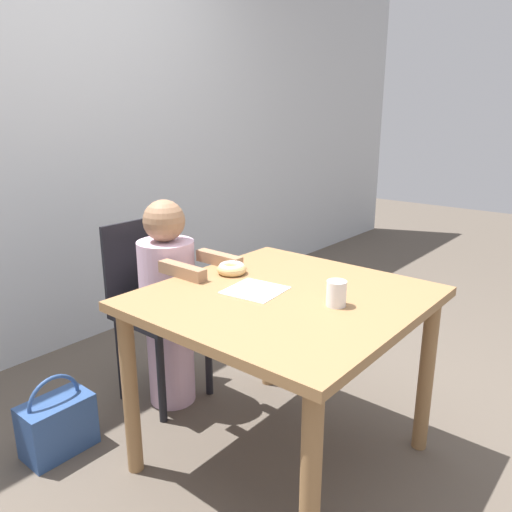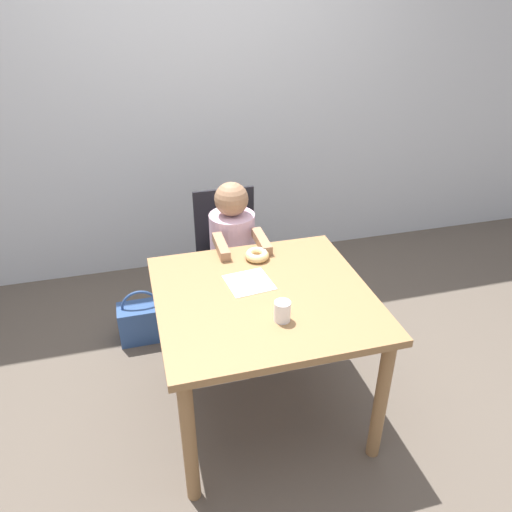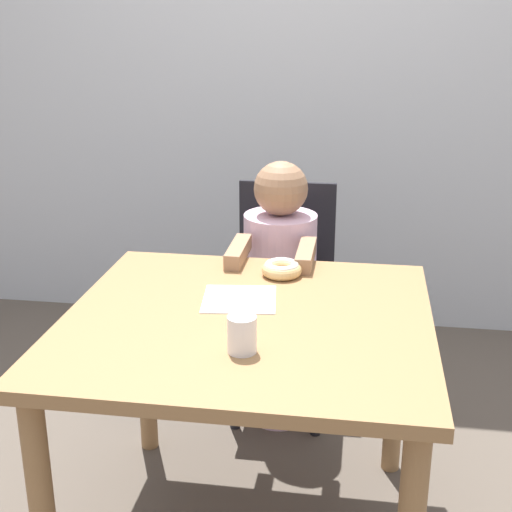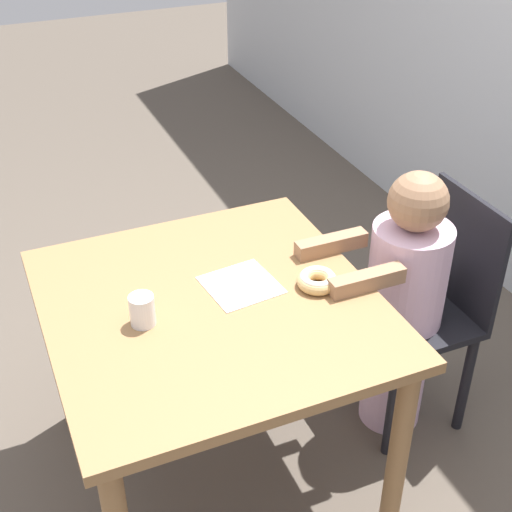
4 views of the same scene
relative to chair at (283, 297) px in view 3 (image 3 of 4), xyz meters
The scene contains 8 objects.
wall_back 1.17m from the chair, 90.42° to the left, with size 8.00×0.05×2.50m.
dining_table 0.79m from the chair, 90.47° to the right, with size 0.96×0.93×0.71m.
chair is the anchor object (origin of this frame).
child_figure 0.12m from the chair, 90.00° to the right, with size 0.27×0.47×0.98m.
donut 0.54m from the chair, 84.08° to the right, with size 0.12×0.12×0.04m.
napkin 0.71m from the chair, 94.00° to the right, with size 0.22×0.22×0.00m.
handbag 0.65m from the chair, behind, with size 0.28×0.17×0.34m.
cup 1.02m from the chair, 89.10° to the right, with size 0.07×0.07×0.09m.
Camera 3 is at (0.28, -1.69, 1.47)m, focal length 50.00 mm.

